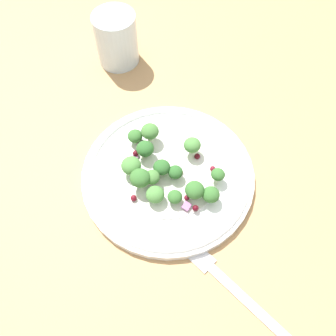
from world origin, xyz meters
TOP-DOWN VIEW (x-y plane):
  - ground_plane at (0.00, 0.00)cm, footprint 180.00×180.00cm
  - plate at (-2.99, 0.82)cm, footprint 25.28×25.28cm
  - dressing_pool at (-2.99, 0.82)cm, footprint 14.66×14.66cm
  - broccoli_floret_0 at (-5.12, -3.04)cm, footprint 2.60×2.60cm
  - broccoli_floret_1 at (-2.45, 2.01)cm, footprint 2.13×2.13cm
  - broccoli_floret_2 at (1.56, -0.01)cm, footprint 2.57×2.57cm
  - broccoli_floret_3 at (1.27, 2.69)cm, footprint 2.05×2.05cm
  - broccoli_floret_4 at (-7.09, 3.56)cm, footprint 2.53×2.53cm
  - broccoli_floret_5 at (-2.60, 0.11)cm, footprint 2.45×2.45cm
  - broccoli_floret_6 at (-8.07, -3.02)cm, footprint 2.70×2.70cm
  - broccoli_floret_7 at (0.26, 5.18)cm, footprint 2.69×2.69cm
  - broccoli_floret_8 at (-0.15, 7.46)cm, footprint 2.44×2.44cm
  - broccoli_floret_9 at (-0.05, -2.46)cm, footprint 2.87×2.87cm
  - broccoli_floret_10 at (-7.39, -5.20)cm, footprint 2.27×2.27cm
  - broccoli_floret_11 at (-0.76, -0.97)cm, footprint 2.24×2.24cm
  - broccoli_floret_12 at (-1.95, -4.30)cm, footprint 2.87×2.87cm
  - broccoli_floret_13 at (-3.28, 7.96)cm, footprint 1.99×1.99cm
  - cranberry_0 at (2.04, 5.74)cm, footprint 0.88×0.88cm
  - cranberry_1 at (-3.31, 2.63)cm, footprint 0.77×0.77cm
  - cranberry_2 at (0.74, 4.28)cm, footprint 0.77×0.77cm
  - cranberry_3 at (-6.42, 4.53)cm, footprint 0.88×0.88cm
  - cranberry_4 at (-4.86, -4.49)cm, footprint 0.92×0.92cm
  - cranberry_5 at (2.26, -2.94)cm, footprint 0.90×0.90cm
  - cranberry_6 at (-4.56, 7.12)cm, footprint 0.84×0.84cm
  - onion_bit_0 at (1.93, 4.47)cm, footprint 1.45×1.41cm
  - onion_bit_1 at (-6.88, -3.95)cm, footprint 1.41×1.61cm
  - onion_bit_2 at (-4.07, -4.45)cm, footprint 1.39×1.29cm
  - onion_bit_3 at (-1.20, -0.81)cm, footprint 1.30×1.26cm
  - fork at (11.48, 12.86)cm, footprint 11.53×16.64cm
  - water_glass at (-25.41, -13.13)cm, footprint 7.34×7.34cm

SIDE VIEW (x-z plane):
  - ground_plane at x=0.00cm, z-range -2.00..0.00cm
  - fork at x=11.48cm, z-range 0.00..0.50cm
  - plate at x=-2.99cm, z-range 0.01..1.71cm
  - dressing_pool at x=-2.99cm, z-range 1.20..1.40cm
  - cranberry_1 at x=-3.31cm, z-range 1.24..2.00cm
  - onion_bit_2 at x=-4.07cm, z-range 1.50..1.89cm
  - onion_bit_1 at x=-6.88cm, z-range 1.47..1.96cm
  - cranberry_3 at x=-6.42cm, z-range 1.34..2.22cm
  - cranberry_5 at x=2.26cm, z-range 1.38..2.29cm
  - onion_bit_0 at x=1.93cm, z-range 1.69..2.02cm
  - onion_bit_3 at x=-1.20cm, z-range 1.64..2.22cm
  - cranberry_0 at x=2.04cm, z-range 1.55..2.43cm
  - cranberry_2 at x=0.74cm, z-range 1.61..2.39cm
  - cranberry_4 at x=-4.86cm, z-range 1.55..2.47cm
  - cranberry_6 at x=-4.56cm, z-range 1.68..2.52cm
  - broccoli_floret_3 at x=1.27cm, z-range 1.58..3.66cm
  - broccoli_floret_10 at x=-7.39cm, z-range 1.54..3.84cm
  - broccoli_floret_2 at x=1.56cm, z-range 1.47..4.07cm
  - broccoli_floret_8 at x=-0.15cm, z-range 1.56..4.03cm
  - broccoli_floret_1 at x=-2.45cm, z-range 1.73..3.89cm
  - broccoli_floret_13 at x=-3.28cm, z-range 1.90..3.92cm
  - broccoli_floret_5 at x=-2.60cm, z-range 1.95..4.43cm
  - broccoli_floret_12 at x=-1.95cm, z-range 1.75..4.65cm
  - broccoli_floret_11 at x=-0.76cm, z-range 2.09..4.35cm
  - broccoli_floret_7 at x=0.26cm, z-range 1.88..4.60cm
  - broccoli_floret_0 at x=-5.12cm, z-range 1.96..4.59cm
  - broccoli_floret_4 at x=-7.09cm, z-range 2.14..4.70cm
  - broccoli_floret_6 at x=-8.07cm, z-range 2.24..4.97cm
  - broccoli_floret_9 at x=-0.05cm, z-range 2.25..5.16cm
  - water_glass at x=-25.41cm, z-range 0.00..9.16cm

